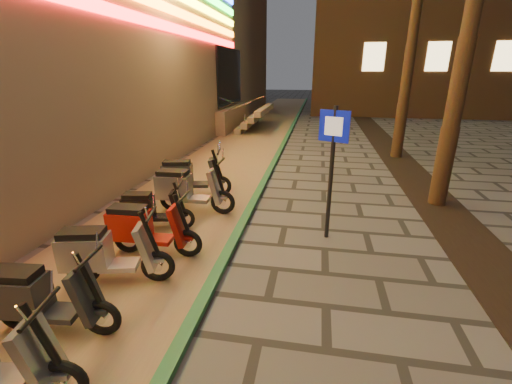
% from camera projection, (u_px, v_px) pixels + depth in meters
% --- Properties ---
extents(parking_strip, '(3.40, 60.00, 0.01)m').
position_uv_depth(parking_strip, '(227.00, 162.00, 12.36)').
color(parking_strip, '#8C7251').
rests_on(parking_strip, ground).
extents(green_curb, '(0.18, 60.00, 0.10)m').
position_uv_depth(green_curb, '(273.00, 163.00, 12.06)').
color(green_curb, '#266538').
rests_on(green_curb, ground).
extents(planting_strip, '(1.20, 40.00, 0.02)m').
position_uv_depth(planting_strip, '(468.00, 240.00, 6.69)').
color(planting_strip, black).
rests_on(planting_strip, ground).
extents(pedestrian_sign, '(0.53, 0.26, 2.56)m').
position_uv_depth(pedestrian_sign, '(332.00, 156.00, 6.29)').
color(pedestrian_sign, black).
rests_on(pedestrian_sign, ground).
extents(scooter_5, '(1.64, 0.61, 1.15)m').
position_uv_depth(scooter_5, '(38.00, 298.00, 4.21)').
color(scooter_5, black).
rests_on(scooter_5, ground).
extents(scooter_6, '(1.69, 0.81, 1.19)m').
position_uv_depth(scooter_6, '(103.00, 253.00, 5.20)').
color(scooter_6, black).
rests_on(scooter_6, ground).
extents(scooter_7, '(1.68, 0.59, 1.18)m').
position_uv_depth(scooter_7, '(144.00, 228.00, 6.05)').
color(scooter_7, black).
rests_on(scooter_7, ground).
extents(scooter_8, '(1.47, 0.64, 1.03)m').
position_uv_depth(scooter_8, '(150.00, 209.00, 7.05)').
color(scooter_8, black).
rests_on(scooter_8, ground).
extents(scooter_9, '(1.84, 0.64, 1.30)m').
position_uv_depth(scooter_9, '(186.00, 189.00, 7.89)').
color(scooter_9, black).
rests_on(scooter_9, ground).
extents(scooter_10, '(1.79, 0.78, 1.26)m').
position_uv_depth(scooter_10, '(188.00, 176.00, 8.90)').
color(scooter_10, black).
rests_on(scooter_10, ground).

